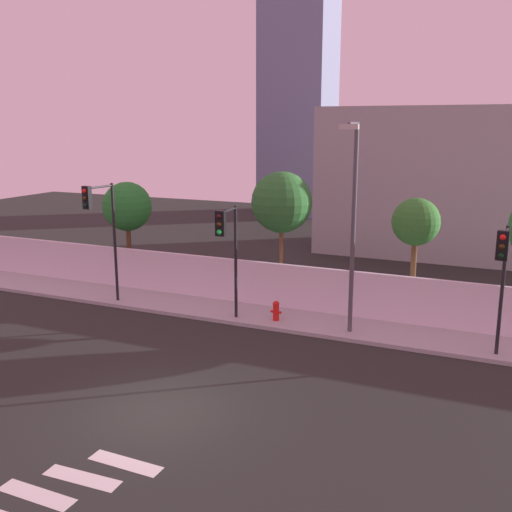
# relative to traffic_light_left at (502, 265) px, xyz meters

# --- Properties ---
(ground_plane) EXTENTS (80.00, 80.00, 0.00)m
(ground_plane) POSITION_rel_traffic_light_left_xyz_m (-8.04, -6.96, -3.26)
(ground_plane) COLOR #252723
(sidewalk) EXTENTS (36.00, 2.40, 0.15)m
(sidewalk) POSITION_rel_traffic_light_left_xyz_m (-8.04, 1.24, -3.19)
(sidewalk) COLOR #A6A6A6
(sidewalk) RESTS_ON ground
(perimeter_wall) EXTENTS (36.00, 0.18, 1.80)m
(perimeter_wall) POSITION_rel_traffic_light_left_xyz_m (-8.04, 2.53, -2.21)
(perimeter_wall) COLOR silver
(perimeter_wall) RESTS_ON sidewalk
(crosswalk_marking) EXTENTS (3.38, 3.87, 0.01)m
(crosswalk_marking) POSITION_rel_traffic_light_left_xyz_m (-8.07, -11.06, -3.26)
(crosswalk_marking) COLOR silver
(crosswalk_marking) RESTS_ON ground
(traffic_light_left) EXTENTS (0.36, 1.31, 4.25)m
(traffic_light_left) POSITION_rel_traffic_light_left_xyz_m (0.00, 0.00, 0.00)
(traffic_light_left) COLOR black
(traffic_light_left) RESTS_ON sidewalk
(traffic_light_center) EXTENTS (0.36, 1.75, 4.37)m
(traffic_light_center) POSITION_rel_traffic_light_left_xyz_m (-9.29, -0.24, 0.10)
(traffic_light_center) COLOR black
(traffic_light_center) RESTS_ON sidewalk
(traffic_light_right) EXTENTS (0.38, 1.67, 4.98)m
(traffic_light_right) POSITION_rel_traffic_light_left_xyz_m (-15.03, -0.15, 0.52)
(traffic_light_right) COLOR black
(traffic_light_right) RESTS_ON sidewalk
(street_lamp_curbside) EXTENTS (0.62, 1.78, 7.40)m
(street_lamp_curbside) POSITION_rel_traffic_light_left_xyz_m (-4.87, 0.58, 1.19)
(street_lamp_curbside) COLOR #4C4C51
(street_lamp_curbside) RESTS_ON sidewalk
(fire_hydrant) EXTENTS (0.44, 0.26, 0.77)m
(fire_hydrant) POSITION_rel_traffic_light_left_xyz_m (-7.79, 0.84, -2.70)
(fire_hydrant) COLOR red
(fire_hydrant) RESTS_ON sidewalk
(roadside_tree_leftmost) EXTENTS (2.35, 2.35, 4.81)m
(roadside_tree_leftmost) POSITION_rel_traffic_light_left_xyz_m (-16.81, 4.09, 0.34)
(roadside_tree_leftmost) COLOR brown
(roadside_tree_leftmost) RESTS_ON ground
(roadside_tree_midleft) EXTENTS (2.60, 2.60, 5.55)m
(roadside_tree_midleft) POSITION_rel_traffic_light_left_xyz_m (-8.86, 4.09, 0.97)
(roadside_tree_midleft) COLOR brown
(roadside_tree_midleft) RESTS_ON ground
(roadside_tree_midright) EXTENTS (1.87, 1.87, 4.71)m
(roadside_tree_midright) POSITION_rel_traffic_light_left_xyz_m (-3.26, 4.09, 0.46)
(roadside_tree_midright) COLOR brown
(roadside_tree_midright) RESTS_ON ground
(low_building_distant) EXTENTS (15.99, 6.00, 8.46)m
(low_building_distant) POSITION_rel_traffic_light_left_xyz_m (-2.61, 16.53, 0.97)
(low_building_distant) COLOR #9B9B9B
(low_building_distant) RESTS_ON ground
(tower_on_skyline) EXTENTS (5.51, 5.00, 28.55)m
(tower_on_skyline) POSITION_rel_traffic_light_left_xyz_m (-16.93, 28.53, 11.01)
(tower_on_skyline) COLOR slate
(tower_on_skyline) RESTS_ON ground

